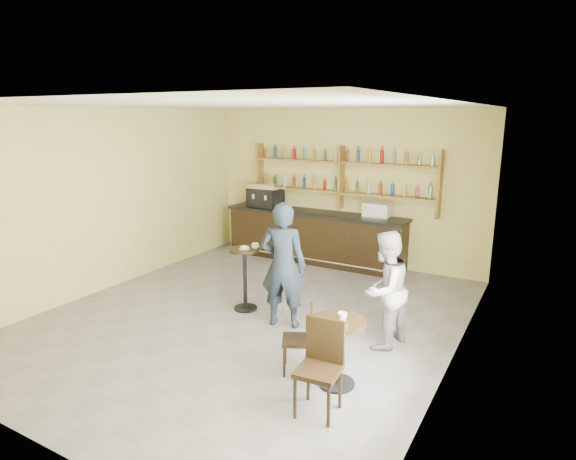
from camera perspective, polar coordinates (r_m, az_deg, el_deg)
The scene contains 23 objects.
floor at distance 7.66m, azimuth -4.34°, elevation -10.18°, with size 7.00×7.00×0.00m, color slate.
ceiling at distance 7.02m, azimuth -4.81°, elevation 14.50°, with size 7.00×7.00×0.00m, color white.
wall_back at distance 10.21m, azimuth 6.57°, elevation 5.10°, with size 7.00×7.00×0.00m, color #E5DA82.
wall_front at distance 4.81m, azimuth -28.81°, elevation -6.01°, with size 7.00×7.00×0.00m, color #E5DA82.
wall_left at distance 9.18m, azimuth -20.29°, elevation 3.42°, with size 7.00×7.00×0.00m, color #E5DA82.
wall_right at distance 6.05m, azimuth 19.66°, elevation -1.35°, with size 7.00×7.00×0.00m, color #E5DA82.
window_pane at distance 4.89m, azimuth 17.12°, elevation -3.35°, with size 2.00×2.00×0.00m, color white.
window_frame at distance 4.89m, azimuth 17.05°, elevation -3.35°, with size 0.04×1.70×2.10m, color black, non-canonical shape.
shelf_unit at distance 10.06m, azimuth 6.31°, elevation 6.19°, with size 4.00×0.26×1.40m, color brown, non-canonical shape.
liquor_bottles at distance 10.04m, azimuth 6.33°, elevation 7.15°, with size 3.68×0.10×1.00m, color #8C5919, non-canonical shape.
bar_counter at distance 10.31m, azimuth 3.14°, elevation -0.77°, with size 3.98×0.78×1.08m, color black, non-canonical shape.
espresso_machine at distance 10.74m, azimuth -2.69°, elevation 4.17°, with size 0.73×0.47×0.52m, color black, non-canonical shape.
pastry_case at distance 9.63m, azimuth 10.59°, elevation 2.27°, with size 0.53×0.43×0.32m, color silver, non-canonical shape.
pedestal_table at distance 7.77m, azimuth -5.12°, elevation -5.83°, with size 0.49×0.49×1.01m, color black, non-canonical shape.
napkin at distance 7.62m, azimuth -5.20°, elevation -2.21°, with size 0.15×0.15×0.00m, color white.
donut at distance 7.60m, azimuth -5.19°, elevation -2.06°, with size 0.13×0.13×0.04m, color gold.
cup_pedestal at distance 7.61m, azimuth -3.91°, elevation -1.88°, with size 0.11×0.11×0.09m, color white.
man_main at distance 7.03m, azimuth -0.59°, elevation -4.19°, with size 0.68×0.45×1.87m, color black.
cafe_table at distance 5.73m, azimuth 5.87°, elevation -14.28°, with size 0.64×0.64×0.81m, color black, non-canonical shape.
cup_cafe at distance 5.52m, azimuth 6.46°, elevation -10.20°, with size 0.11×0.11×0.10m, color white.
chair_west at distance 5.98m, azimuth 1.12°, elevation -12.82°, with size 0.36×0.36×0.84m, color black, non-canonical shape.
chair_south at distance 5.19m, azimuth 3.61°, elevation -16.22°, with size 0.43×0.43×1.00m, color black, non-canonical shape.
patron_second at distance 6.57m, azimuth 11.39°, elevation -6.97°, with size 0.78×0.61×1.60m, color #95959A.
Camera 1 is at (3.96, -5.80, 3.06)m, focal length 30.00 mm.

